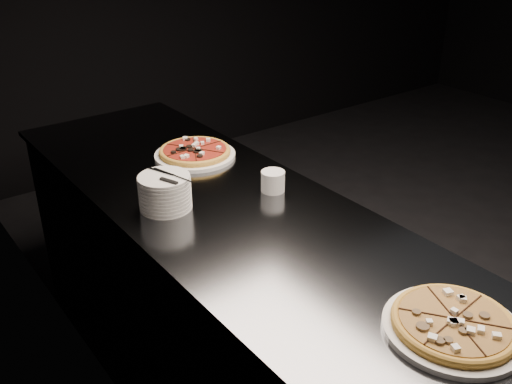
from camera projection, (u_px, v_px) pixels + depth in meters
wall_left at (120, 93)px, 1.56m from camera, size 0.02×5.00×2.80m
counter at (236, 314)px, 2.18m from camera, size 0.74×2.44×0.92m
pizza_mushroom at (453, 324)px, 1.39m from camera, size 0.34×0.34×0.04m
pizza_tomato at (195, 152)px, 2.37m from camera, size 0.34×0.34×0.04m
plate_stack at (165, 192)px, 1.95m from camera, size 0.18×0.18×0.12m
cutlery at (167, 176)px, 1.92m from camera, size 0.06×0.19×0.01m
ramekin at (273, 181)px, 2.08m from camera, size 0.09×0.09×0.08m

